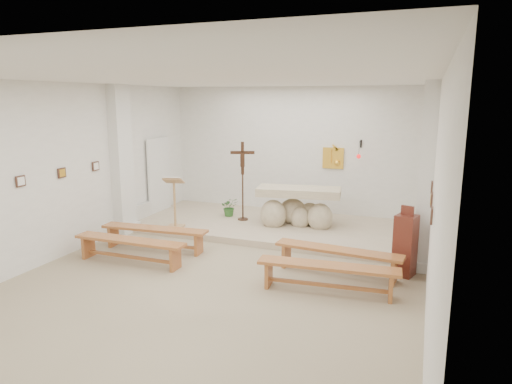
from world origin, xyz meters
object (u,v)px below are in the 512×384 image
at_px(donation_pedestal, 405,245).
at_px(bench_left_second, 130,245).
at_px(bench_right_front, 338,255).
at_px(bench_left_front, 155,233).
at_px(altar, 297,209).
at_px(crucifix_stand, 243,175).
at_px(lectern, 174,202).
at_px(bench_right_second, 328,272).

distance_m(donation_pedestal, bench_left_second, 5.22).
bearing_deg(donation_pedestal, bench_right_front, -142.14).
bearing_deg(bench_left_front, altar, 40.12).
xyz_separation_m(altar, bench_left_front, (-2.46, -2.44, -0.17)).
height_order(crucifix_stand, bench_left_second, crucifix_stand).
relative_size(crucifix_stand, donation_pedestal, 1.52).
bearing_deg(bench_left_front, lectern, 95.03).
xyz_separation_m(altar, lectern, (-2.66, -1.26, 0.23)).
bearing_deg(lectern, altar, 11.04).
relative_size(altar, bench_left_front, 0.88).
xyz_separation_m(crucifix_stand, donation_pedestal, (4.03, -2.04, -0.72)).
bearing_deg(altar, bench_right_front, -67.67).
relative_size(lectern, crucifix_stand, 0.64).
relative_size(bench_right_front, bench_left_second, 1.01).
relative_size(lectern, donation_pedestal, 0.97).
relative_size(lectern, bench_left_front, 0.54).
distance_m(altar, crucifix_stand, 1.62).
bearing_deg(bench_right_front, crucifix_stand, 144.84).
distance_m(crucifix_stand, bench_right_second, 4.49).
xyz_separation_m(donation_pedestal, bench_left_front, (-5.06, -0.40, -0.20)).
bearing_deg(bench_right_second, crucifix_stand, 126.30).
distance_m(bench_right_front, bench_right_second, 0.86).
xyz_separation_m(lectern, bench_right_second, (4.12, -2.05, -0.40)).
xyz_separation_m(altar, donation_pedestal, (2.60, -2.04, 0.03)).
bearing_deg(altar, donation_pedestal, -46.57).
bearing_deg(altar, crucifix_stand, 171.61).
bearing_deg(crucifix_stand, lectern, -154.12).
bearing_deg(bench_left_second, crucifix_stand, 72.29).
xyz_separation_m(altar, bench_right_front, (1.46, -2.44, -0.17)).
distance_m(crucifix_stand, donation_pedestal, 4.57).
height_order(altar, crucifix_stand, crucifix_stand).
xyz_separation_m(crucifix_stand, bench_left_second, (-1.03, -3.31, -0.93)).
xyz_separation_m(altar, bench_left_second, (-2.46, -3.31, -0.17)).
bearing_deg(crucifix_stand, altar, -19.66).
height_order(lectern, bench_right_second, lectern).
bearing_deg(donation_pedestal, bench_right_second, -113.64).
xyz_separation_m(crucifix_stand, bench_left_front, (-1.03, -2.44, -0.93)).
bearing_deg(bench_left_second, bench_right_second, -0.47).
height_order(altar, donation_pedestal, donation_pedestal).
bearing_deg(bench_right_second, donation_pedestal, 43.15).
bearing_deg(bench_right_front, donation_pedestal, 24.55).
relative_size(bench_left_second, bench_right_second, 0.99).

